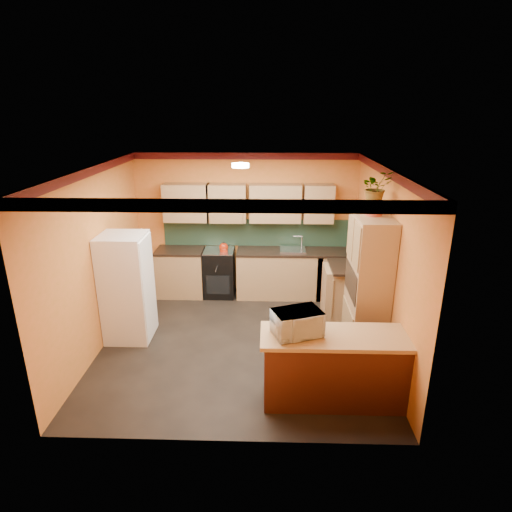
{
  "coord_description": "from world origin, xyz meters",
  "views": [
    {
      "loc": [
        0.43,
        -5.87,
        3.49
      ],
      "look_at": [
        0.24,
        0.45,
        1.28
      ],
      "focal_mm": 30.0,
      "sensor_mm": 36.0,
      "label": 1
    }
  ],
  "objects_px": {
    "pantry": "(367,288)",
    "microwave": "(297,323)",
    "base_cabinets_back": "(252,274)",
    "breakfast_bar": "(338,370)",
    "stove": "(220,273)",
    "fridge": "(127,288)"
  },
  "relations": [
    {
      "from": "microwave",
      "to": "breakfast_bar",
      "type": "bearing_deg",
      "value": -21.03
    },
    {
      "from": "microwave",
      "to": "fridge",
      "type": "bearing_deg",
      "value": 128.37
    },
    {
      "from": "stove",
      "to": "fridge",
      "type": "distance_m",
      "value": 2.12
    },
    {
      "from": "base_cabinets_back",
      "to": "stove",
      "type": "distance_m",
      "value": 0.63
    },
    {
      "from": "breakfast_bar",
      "to": "microwave",
      "type": "distance_m",
      "value": 0.83
    },
    {
      "from": "fridge",
      "to": "pantry",
      "type": "xyz_separation_m",
      "value": [
        3.6,
        -0.36,
        0.2
      ]
    },
    {
      "from": "microwave",
      "to": "pantry",
      "type": "bearing_deg",
      "value": 25.63
    },
    {
      "from": "base_cabinets_back",
      "to": "pantry",
      "type": "relative_size",
      "value": 1.74
    },
    {
      "from": "stove",
      "to": "microwave",
      "type": "distance_m",
      "value": 3.47
    },
    {
      "from": "base_cabinets_back",
      "to": "fridge",
      "type": "distance_m",
      "value": 2.54
    },
    {
      "from": "base_cabinets_back",
      "to": "pantry",
      "type": "xyz_separation_m",
      "value": [
        1.74,
        -2.03,
        0.61
      ]
    },
    {
      "from": "breakfast_bar",
      "to": "microwave",
      "type": "xyz_separation_m",
      "value": [
        -0.52,
        0.0,
        0.64
      ]
    },
    {
      "from": "pantry",
      "to": "fridge",
      "type": "bearing_deg",
      "value": 174.3
    },
    {
      "from": "stove",
      "to": "fridge",
      "type": "height_order",
      "value": "fridge"
    },
    {
      "from": "pantry",
      "to": "microwave",
      "type": "distance_m",
      "value": 1.56
    },
    {
      "from": "fridge",
      "to": "breakfast_bar",
      "type": "xyz_separation_m",
      "value": [
        3.05,
        -1.5,
        -0.41
      ]
    },
    {
      "from": "pantry",
      "to": "breakfast_bar",
      "type": "relative_size",
      "value": 1.17
    },
    {
      "from": "pantry",
      "to": "microwave",
      "type": "height_order",
      "value": "pantry"
    },
    {
      "from": "base_cabinets_back",
      "to": "microwave",
      "type": "xyz_separation_m",
      "value": [
        0.66,
        -3.17,
        0.64
      ]
    },
    {
      "from": "base_cabinets_back",
      "to": "breakfast_bar",
      "type": "distance_m",
      "value": 3.38
    },
    {
      "from": "stove",
      "to": "base_cabinets_back",
      "type": "bearing_deg",
      "value": 0.0
    },
    {
      "from": "fridge",
      "to": "pantry",
      "type": "distance_m",
      "value": 3.62
    }
  ]
}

